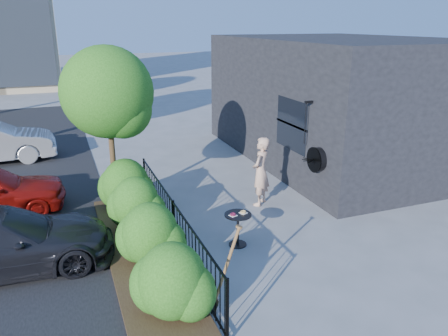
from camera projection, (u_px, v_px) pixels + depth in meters
name	position (u px, v px, depth m)	size (l,w,h in m)	color
ground	(241.00, 237.00, 9.57)	(120.00, 120.00, 0.00)	gray
shop_building	(339.00, 99.00, 14.78)	(6.22, 9.00, 4.00)	black
fence	(174.00, 225.00, 8.89)	(0.05, 6.05, 1.10)	black
planting_bed	(141.00, 253.00, 8.82)	(1.30, 6.00, 0.08)	#382616
shrubs	(143.00, 221.00, 8.73)	(1.10, 5.60, 1.24)	#1E5513
patio_tree	(111.00, 98.00, 10.38)	(2.20, 2.20, 3.94)	#3F2B19
cafe_table	(238.00, 224.00, 9.08)	(0.57, 0.57, 0.76)	black
woman	(261.00, 171.00, 11.04)	(0.65, 0.42, 1.78)	tan
shovel	(224.00, 274.00, 6.95)	(0.52, 0.20, 1.52)	brown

